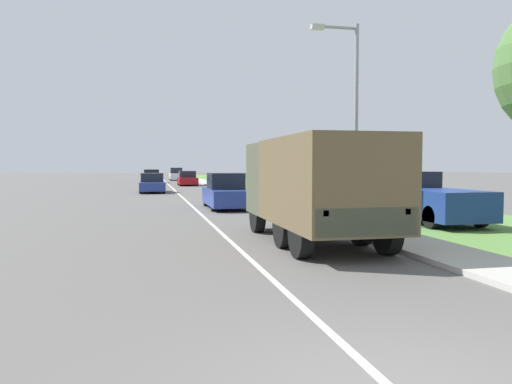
{
  "coord_description": "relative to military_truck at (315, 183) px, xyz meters",
  "views": [
    {
      "loc": [
        -2.22,
        -3.92,
        2.1
      ],
      "look_at": [
        0.88,
        10.23,
        1.31
      ],
      "focal_mm": 35.0,
      "sensor_mm": 36.0,
      "label": 1
    }
  ],
  "objects": [
    {
      "name": "grass_strip_right",
      "position": [
        6.71,
        31.15,
        -1.6
      ],
      "size": [
        7.0,
        120.0,
        0.02
      ],
      "color": "#56843D",
      "rests_on": "ground"
    },
    {
      "name": "lane_centre_stripe",
      "position": [
        -2.19,
        31.15,
        -1.61
      ],
      "size": [
        0.12,
        120.0,
        0.0
      ],
      "color": "silver",
      "rests_on": "ground"
    },
    {
      "name": "car_second_ahead",
      "position": [
        -4.05,
        25.98,
        -0.94
      ],
      "size": [
        1.88,
        4.65,
        1.48
      ],
      "color": "navy",
      "rests_on": "ground"
    },
    {
      "name": "car_nearest_ahead",
      "position": [
        -0.7,
        11.06,
        -0.85
      ],
      "size": [
        1.8,
        4.65,
        1.71
      ],
      "color": "navy",
      "rests_on": "ground"
    },
    {
      "name": "lamp_post",
      "position": [
        2.35,
        3.16,
        2.53
      ],
      "size": [
        1.69,
        0.24,
        6.72
      ],
      "color": "gray",
      "rests_on": "sidewalk_right"
    },
    {
      "name": "ground_plane",
      "position": [
        -2.19,
        31.15,
        -1.61
      ],
      "size": [
        180.0,
        180.0,
        0.0
      ],
      "primitive_type": "plane",
      "color": "#565451"
    },
    {
      "name": "car_farthest_ahead",
      "position": [
        -0.51,
        56.18,
        -0.85
      ],
      "size": [
        1.76,
        4.84,
        1.72
      ],
      "color": "silver",
      "rests_on": "ground"
    },
    {
      "name": "car_fourth_ahead",
      "position": [
        -3.9,
        46.72,
        -0.91
      ],
      "size": [
        1.93,
        4.39,
        1.57
      ],
      "color": "black",
      "rests_on": "ground"
    },
    {
      "name": "sidewalk_right",
      "position": [
        2.31,
        31.15,
        -1.55
      ],
      "size": [
        1.8,
        120.0,
        0.12
      ],
      "color": "#ADAAA3",
      "rests_on": "ground"
    },
    {
      "name": "military_truck",
      "position": [
        0.0,
        0.0,
        0.0
      ],
      "size": [
        2.41,
        6.75,
        2.79
      ],
      "color": "#474C38",
      "rests_on": "ground"
    },
    {
      "name": "car_third_ahead",
      "position": [
        -0.39,
        38.41,
        -0.94
      ],
      "size": [
        1.83,
        4.58,
        1.49
      ],
      "color": "maroon",
      "rests_on": "ground"
    },
    {
      "name": "pickup_truck",
      "position": [
        5.53,
        3.91,
        -0.74
      ],
      "size": [
        2.05,
        5.56,
        1.83
      ],
      "color": "navy",
      "rests_on": "grass_strip_right"
    }
  ]
}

